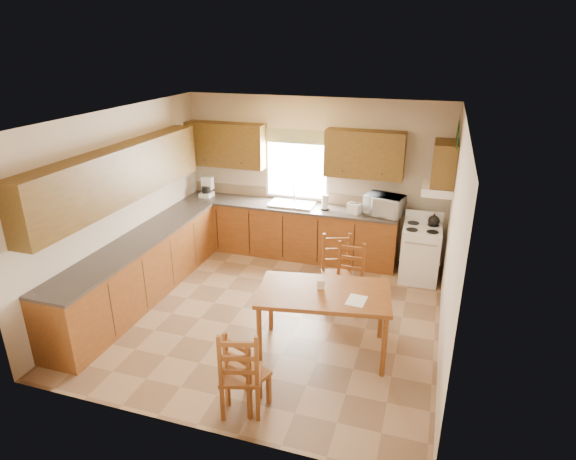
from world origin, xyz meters
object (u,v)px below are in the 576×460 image
(dining_table, at_px, (323,322))
(chair_far_left, at_px, (348,279))
(microwave, at_px, (384,205))
(stove, at_px, (420,254))
(chair_far_right, at_px, (337,272))
(chair_near_right, at_px, (248,370))
(chair_near_left, at_px, (241,369))

(dining_table, bearing_deg, chair_far_left, 75.13)
(chair_far_left, bearing_deg, microwave, 80.88)
(stove, bearing_deg, dining_table, -114.72)
(dining_table, distance_m, chair_far_left, 1.05)
(dining_table, xyz_separation_m, chair_far_left, (0.10, 1.04, 0.07))
(chair_far_left, distance_m, chair_far_right, 0.21)
(dining_table, distance_m, chair_near_right, 1.25)
(stove, height_order, microwave, microwave)
(microwave, distance_m, chair_near_right, 3.88)
(chair_near_left, bearing_deg, chair_far_left, -122.79)
(microwave, distance_m, dining_table, 2.69)
(stove, bearing_deg, microwave, 154.45)
(dining_table, bearing_deg, microwave, 72.52)
(microwave, distance_m, chair_far_left, 1.68)
(chair_far_left, xyz_separation_m, chair_far_right, (-0.18, 0.12, 0.03))
(microwave, bearing_deg, chair_near_right, -89.24)
(chair_near_left, relative_size, chair_near_right, 1.12)
(chair_far_right, bearing_deg, stove, 27.41)
(dining_table, bearing_deg, chair_near_right, -123.75)
(chair_far_right, bearing_deg, dining_table, -105.38)
(microwave, relative_size, dining_table, 0.36)
(dining_table, relative_size, chair_near_left, 1.56)
(microwave, bearing_deg, dining_table, -83.98)
(chair_near_right, xyz_separation_m, chair_far_left, (0.61, 2.18, 0.04))
(stove, bearing_deg, chair_near_left, -115.07)
(dining_table, bearing_deg, chair_far_right, 84.34)
(microwave, xyz_separation_m, dining_table, (-0.36, -2.58, -0.67))
(chair_near_left, bearing_deg, dining_table, -131.16)
(chair_near_left, bearing_deg, chair_near_right, -134.44)
(chair_far_left, bearing_deg, chair_near_left, -105.48)
(chair_far_left, bearing_deg, stove, 55.00)
(stove, xyz_separation_m, chair_far_left, (-0.90, -1.25, 0.05))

